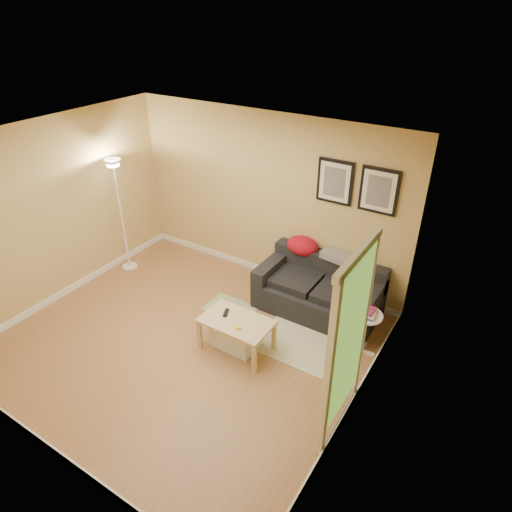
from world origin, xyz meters
name	(u,v)px	position (x,y,z in m)	size (l,w,h in m)	color
floor	(186,341)	(0.00, 0.00, 0.00)	(4.50, 4.50, 0.00)	#9D6843
ceiling	(166,146)	(0.00, 0.00, 2.60)	(4.50, 4.50, 0.00)	white
wall_back	(266,199)	(0.00, 2.00, 1.30)	(4.50, 4.50, 0.00)	tan
wall_front	(21,357)	(0.00, -2.00, 1.30)	(4.50, 4.50, 0.00)	tan
wall_left	(55,213)	(-2.25, 0.00, 1.30)	(4.00, 4.00, 0.00)	tan
wall_right	(361,320)	(2.25, 0.00, 1.30)	(4.00, 4.00, 0.00)	tan
baseboard_back	(265,270)	(0.00, 1.99, 0.05)	(4.50, 0.02, 0.10)	white
baseboard_front	(56,451)	(0.00, -1.99, 0.05)	(4.50, 0.02, 0.10)	white
baseboard_left	(74,287)	(-2.24, 0.00, 0.05)	(0.02, 4.00, 0.10)	white
baseboard_right	(346,411)	(2.24, 0.00, 0.05)	(0.02, 4.00, 0.10)	white
sofa	(318,288)	(1.16, 1.53, 0.38)	(1.70, 0.90, 0.75)	black
red_throw	(302,246)	(0.72, 1.86, 0.77)	(0.48, 0.36, 0.28)	#AD1026
plaid_throw	(337,256)	(1.26, 1.85, 0.78)	(0.42, 0.26, 0.10)	tan
framed_print_left	(335,182)	(1.08, 1.98, 1.80)	(0.50, 0.04, 0.60)	black
framed_print_right	(379,191)	(1.68, 1.98, 1.80)	(0.50, 0.04, 0.60)	black
area_rug	(305,346)	(1.37, 0.75, 0.01)	(1.25, 0.85, 0.01)	beige
green_runner	(230,309)	(0.09, 0.88, 0.01)	(0.70, 0.50, 0.01)	#668C4C
coffee_table	(237,334)	(0.64, 0.25, 0.22)	(0.89, 0.54, 0.44)	#E0B988
remote_control	(226,313)	(0.45, 0.30, 0.45)	(0.05, 0.16, 0.02)	black
tape_roll	(238,327)	(0.74, 0.14, 0.46)	(0.07, 0.07, 0.03)	yellow
storage_bin	(236,334)	(0.60, 0.29, 0.18)	(0.57, 0.42, 0.35)	white
side_table	(364,333)	(2.02, 1.05, 0.29)	(0.39, 0.39, 0.59)	white
book_stack	(368,312)	(2.03, 1.05, 0.63)	(0.17, 0.23, 0.07)	#2E3B8C
floor_lamp	(122,219)	(-2.00, 0.93, 0.88)	(0.24, 0.24, 1.87)	white
doorway	(347,350)	(2.20, -0.15, 1.02)	(0.12, 1.01, 2.13)	white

